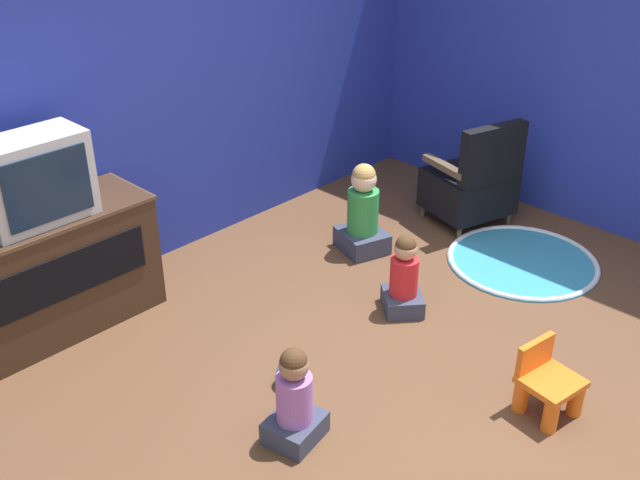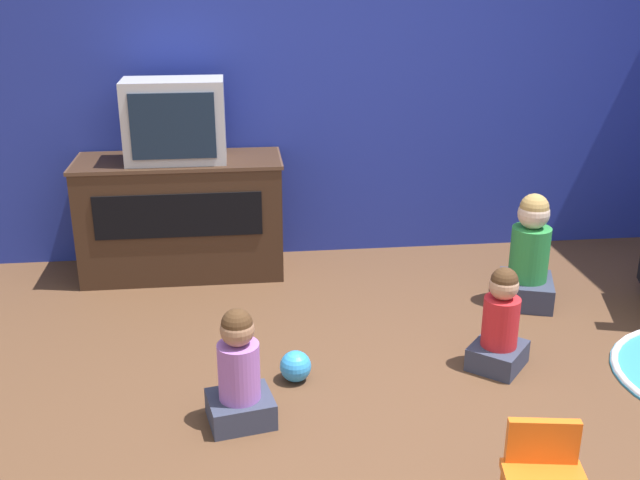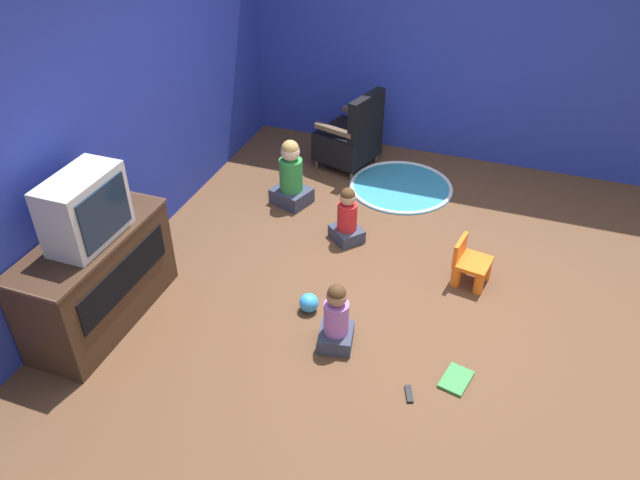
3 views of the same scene
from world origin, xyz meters
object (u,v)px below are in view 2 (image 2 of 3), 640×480
child_watching_center (529,257)px  child_watching_right (239,374)px  toy_ball (296,366)px  tv_cabinet (182,215)px  child_watching_left (500,325)px  television (175,121)px

child_watching_center → child_watching_right: 2.06m
child_watching_center → toy_ball: bearing=135.0°
tv_cabinet → toy_ball: size_ratio=8.41×
tv_cabinet → child_watching_center: (2.11, -0.73, -0.10)m
child_watching_left → child_watching_right: child_watching_right is taller
child_watching_center → toy_ball: (-1.48, -0.75, -0.22)m
television → child_watching_center: 2.34m
child_watching_right → toy_ball: bearing=38.3°
child_watching_center → toy_ball: size_ratio=4.42×
child_watching_left → toy_ball: child_watching_left is taller
television → toy_ball: size_ratio=3.94×
child_watching_left → child_watching_center: child_watching_center is taller
tv_cabinet → child_watching_right: bearing=-79.1°
child_watching_left → toy_ball: bearing=131.4°
television → toy_ball: (0.63, -1.44, -0.96)m
tv_cabinet → television: bearing=-90.0°
child_watching_left → child_watching_right: 1.37m
child_watching_left → child_watching_right: (-1.33, -0.35, 0.01)m
child_watching_left → television: bearing=90.1°
child_watching_center → child_watching_right: size_ratio=1.23×
toy_ball → child_watching_left: bearing=1.1°
television → child_watching_left: television is taller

